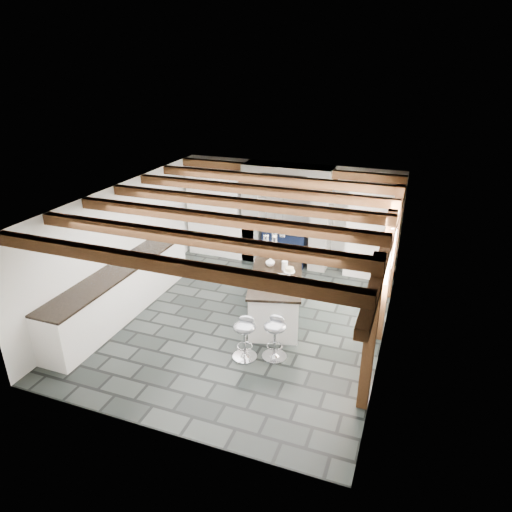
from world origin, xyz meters
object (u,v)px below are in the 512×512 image
(kitchen_island, at_px, (276,298))
(bar_stool_near, at_px, (275,333))
(bar_stool_far, at_px, (245,333))
(range_cooker, at_px, (286,244))

(kitchen_island, bearing_deg, bar_stool_near, -87.36)
(bar_stool_near, height_order, bar_stool_far, bar_stool_near)
(bar_stool_far, bearing_deg, bar_stool_near, 10.41)
(range_cooker, bearing_deg, kitchen_island, -77.22)
(bar_stool_near, relative_size, bar_stool_far, 1.01)
(range_cooker, xyz_separation_m, kitchen_island, (0.57, -2.51, -0.03))
(range_cooker, distance_m, bar_stool_near, 3.75)
(range_cooker, distance_m, bar_stool_far, 3.84)
(range_cooker, xyz_separation_m, bar_stool_near, (0.93, -3.64, -0.01))
(kitchen_island, bearing_deg, range_cooker, 87.92)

